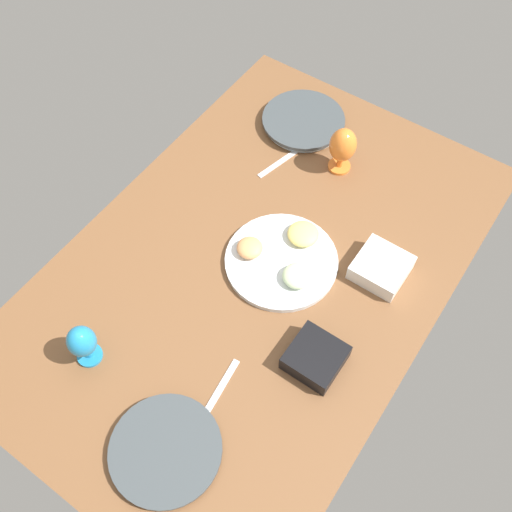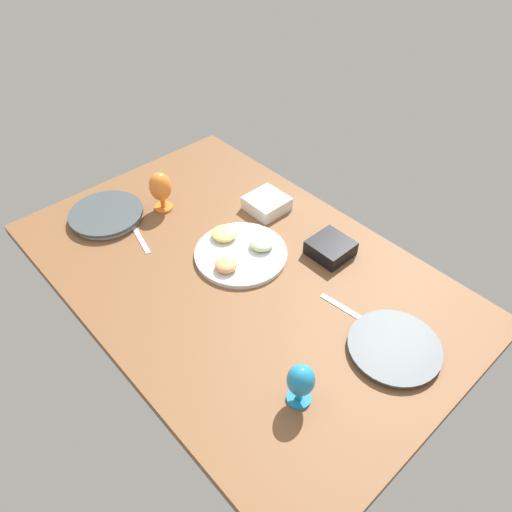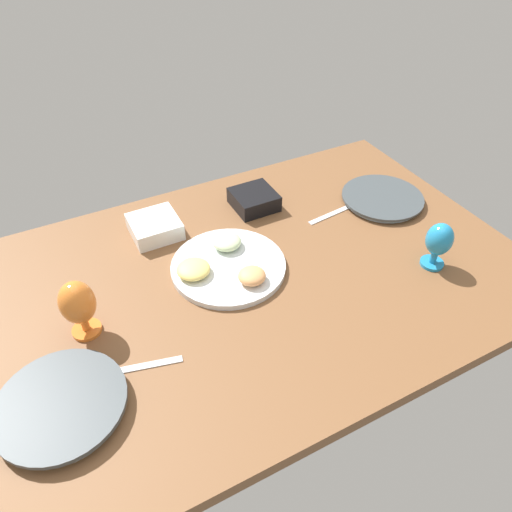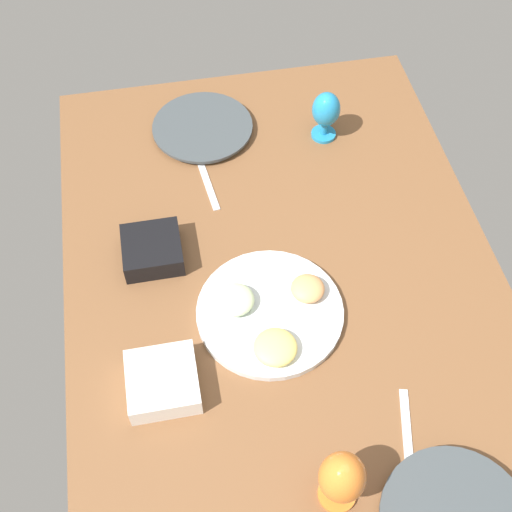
% 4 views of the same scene
% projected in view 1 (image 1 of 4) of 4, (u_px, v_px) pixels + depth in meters
% --- Properties ---
extents(ground_plane, '(1.60, 1.04, 0.04)m').
position_uv_depth(ground_plane, '(257.00, 269.00, 1.76)').
color(ground_plane, brown).
extents(dinner_plate_left, '(0.28, 0.28, 0.02)m').
position_uv_depth(dinner_plate_left, '(166.00, 450.00, 1.44)').
color(dinner_plate_left, silver).
rests_on(dinner_plate_left, ground_plane).
extents(dinner_plate_right, '(0.29, 0.29, 0.03)m').
position_uv_depth(dinner_plate_right, '(303.00, 121.00, 2.04)').
color(dinner_plate_right, silver).
rests_on(dinner_plate_right, ground_plane).
extents(fruit_platter, '(0.34, 0.34, 0.06)m').
position_uv_depth(fruit_platter, '(283.00, 258.00, 1.74)').
color(fruit_platter, silver).
rests_on(fruit_platter, ground_plane).
extents(hurricane_glass_blue, '(0.08, 0.08, 0.15)m').
position_uv_depth(hurricane_glass_blue, '(82.00, 343.00, 1.52)').
color(hurricane_glass_blue, '#2286BE').
rests_on(hurricane_glass_blue, ground_plane).
extents(hurricane_glass_orange, '(0.09, 0.09, 0.17)m').
position_uv_depth(hurricane_glass_orange, '(343.00, 146.00, 1.87)').
color(hurricane_glass_orange, orange).
rests_on(hurricane_glass_orange, ground_plane).
extents(square_bowl_white, '(0.15, 0.15, 0.06)m').
position_uv_depth(square_bowl_white, '(381.00, 267.00, 1.71)').
color(square_bowl_white, white).
rests_on(square_bowl_white, ground_plane).
extents(square_bowl_black, '(0.14, 0.14, 0.06)m').
position_uv_depth(square_bowl_black, '(315.00, 357.00, 1.56)').
color(square_bowl_black, black).
rests_on(square_bowl_black, ground_plane).
extents(fork_by_left_plate, '(0.18, 0.04, 0.01)m').
position_uv_depth(fork_by_left_plate, '(220.00, 389.00, 1.54)').
color(fork_by_left_plate, silver).
rests_on(fork_by_left_plate, ground_plane).
extents(fork_by_right_plate, '(0.18, 0.06, 0.01)m').
position_uv_depth(fork_by_right_plate, '(279.00, 162.00, 1.96)').
color(fork_by_right_plate, silver).
rests_on(fork_by_right_plate, ground_plane).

